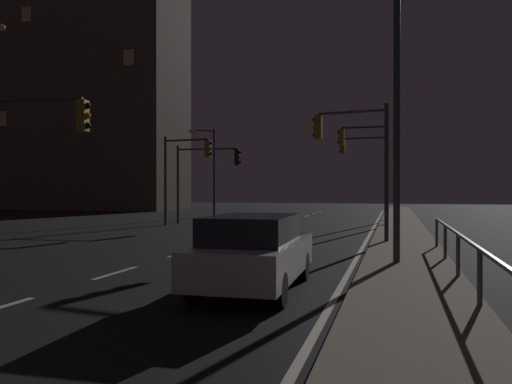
{
  "coord_description": "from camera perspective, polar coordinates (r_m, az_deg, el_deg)",
  "views": [
    {
      "loc": [
        6.74,
        -2.13,
        2.1
      ],
      "look_at": [
        -1.37,
        27.1,
        1.95
      ],
      "focal_mm": 35.12,
      "sensor_mm": 36.0,
      "label": 1
    }
  ],
  "objects": [
    {
      "name": "lane_markings_center",
      "position": [
        24.18,
        -0.73,
        -4.68
      ],
      "size": [
        0.14,
        50.0,
        0.01
      ],
      "color": "silver",
      "rests_on": "ground"
    },
    {
      "name": "barrier_fence",
      "position": [
        9.34,
        24.14,
        -7.27
      ],
      "size": [
        0.09,
        18.14,
        0.98
      ],
      "color": "#59595E",
      "rests_on": "sidewalk_right"
    },
    {
      "name": "traffic_light_mid_right",
      "position": [
        17.26,
        -25.09,
        5.35
      ],
      "size": [
        4.16,
        0.69,
        5.12
      ],
      "color": "#38383D",
      "rests_on": "ground"
    },
    {
      "name": "traffic_light_overhead_east",
      "position": [
        29.26,
        12.43,
        4.24
      ],
      "size": [
        2.84,
        0.34,
        5.76
      ],
      "color": "#38383D",
      "rests_on": "sidewalk_right"
    },
    {
      "name": "building_distant",
      "position": [
        59.87,
        -20.8,
        12.94
      ],
      "size": [
        25.81,
        8.37,
        30.45
      ],
      "color": "brown",
      "rests_on": "ground"
    },
    {
      "name": "street_lamp_mid_block",
      "position": [
        14.0,
        16.75,
        11.08
      ],
      "size": [
        1.68,
        1.63,
        7.63
      ],
      "color": "#38383D",
      "rests_on": "sidewalk_right"
    },
    {
      "name": "street_lamp_far_end",
      "position": [
        38.63,
        -5.28,
        3.27
      ],
      "size": [
        1.67,
        1.49,
        6.75
      ],
      "color": "#4C4C51",
      "rests_on": "ground"
    },
    {
      "name": "car",
      "position": [
        10.41,
        -0.25,
        -6.77
      ],
      "size": [
        1.94,
        4.45,
        1.57
      ],
      "color": "silver",
      "rests_on": "ground"
    },
    {
      "name": "ground_plane",
      "position": [
        20.86,
        -3.44,
        -5.49
      ],
      "size": [
        112.0,
        112.0,
        0.0
      ],
      "primitive_type": "plane",
      "color": "black",
      "rests_on": "ground"
    },
    {
      "name": "lane_edge_line",
      "position": [
        24.74,
        12.93,
        -4.57
      ],
      "size": [
        0.14,
        53.0,
        0.01
      ],
      "color": "silver",
      "rests_on": "ground"
    },
    {
      "name": "traffic_light_near_right",
      "position": [
        29.13,
        -8.06,
        3.28
      ],
      "size": [
        3.09,
        0.5,
        5.19
      ],
      "color": "#4C4C51",
      "rests_on": "ground"
    },
    {
      "name": "traffic_light_mid_left",
      "position": [
        19.96,
        11.07,
        5.13
      ],
      "size": [
        2.98,
        0.6,
        5.24
      ],
      "color": "#38383D",
      "rests_on": "sidewalk_right"
    },
    {
      "name": "traffic_light_far_center",
      "position": [
        33.98,
        12.52,
        3.58
      ],
      "size": [
        3.25,
        0.46,
        5.62
      ],
      "color": "#38383D",
      "rests_on": "sidewalk_right"
    },
    {
      "name": "traffic_light_far_left",
      "position": [
        30.78,
        -5.66,
        2.75
      ],
      "size": [
        4.1,
        0.54,
        4.82
      ],
      "color": "#4C4C51",
      "rests_on": "ground"
    },
    {
      "name": "sidewalk_right",
      "position": [
        19.74,
        16.5,
        -5.62
      ],
      "size": [
        2.4,
        77.0,
        0.14
      ],
      "primitive_type": "cube",
      "color": "gray",
      "rests_on": "ground"
    }
  ]
}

